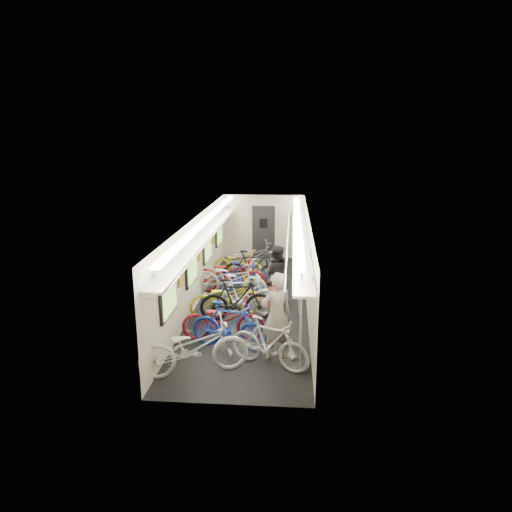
% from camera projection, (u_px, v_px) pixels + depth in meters
% --- Properties ---
extents(train_car_shell, '(10.00, 10.00, 10.00)m').
position_uv_depth(train_car_shell, '(242.00, 239.00, 12.95)').
color(train_car_shell, black).
rests_on(train_car_shell, ground).
extents(bicycle_0, '(2.24, 1.42, 1.11)m').
position_uv_depth(bicycle_0, '(194.00, 347.00, 8.70)').
color(bicycle_0, silver).
rests_on(bicycle_0, ground).
extents(bicycle_1, '(1.85, 0.95, 1.07)m').
position_uv_depth(bicycle_1, '(229.00, 326.00, 9.76)').
color(bicycle_1, '#1C39AD').
rests_on(bicycle_1, ground).
extents(bicycle_2, '(1.91, 0.78, 0.98)m').
position_uv_depth(bicycle_2, '(223.00, 320.00, 10.21)').
color(bicycle_2, maroon).
rests_on(bicycle_2, ground).
extents(bicycle_3, '(1.89, 0.75, 1.10)m').
position_uv_depth(bicycle_3, '(237.00, 300.00, 11.28)').
color(bicycle_3, black).
rests_on(bicycle_3, ground).
extents(bicycle_4, '(2.00, 1.24, 0.99)m').
position_uv_depth(bicycle_4, '(226.00, 298.00, 11.59)').
color(bicycle_4, '#BEC112').
rests_on(bicycle_4, ground).
extents(bicycle_5, '(1.93, 0.83, 1.12)m').
position_uv_depth(bicycle_5, '(242.00, 296.00, 11.55)').
color(bicycle_5, silver).
rests_on(bicycle_5, ground).
extents(bicycle_6, '(2.32, 1.33, 1.15)m').
position_uv_depth(bicycle_6, '(231.00, 279.00, 12.87)').
color(bicycle_6, '#ADAEB2').
rests_on(bicycle_6, ground).
extents(bicycle_7, '(1.63, 0.92, 0.94)m').
position_uv_depth(bicycle_7, '(242.00, 276.00, 13.51)').
color(bicycle_7, '#1D2AAF').
rests_on(bicycle_7, ground).
extents(bicycle_8, '(2.21, 0.84, 1.15)m').
position_uv_depth(bicycle_8, '(230.00, 275.00, 13.28)').
color(bicycle_8, maroon).
rests_on(bicycle_8, ground).
extents(bicycle_9, '(1.87, 0.54, 1.12)m').
position_uv_depth(bicycle_9, '(253.00, 268.00, 14.02)').
color(bicycle_9, black).
rests_on(bicycle_9, ground).
extents(bicycle_10, '(1.85, 1.16, 0.92)m').
position_uv_depth(bicycle_10, '(238.00, 264.00, 14.87)').
color(bicycle_10, gold).
rests_on(bicycle_10, ground).
extents(bicycle_11, '(1.76, 1.16, 1.03)m').
position_uv_depth(bicycle_11, '(269.00, 343.00, 8.97)').
color(bicycle_11, '#BDBEC0').
rests_on(bicycle_11, ground).
extents(bicycle_12, '(1.99, 1.35, 0.99)m').
position_uv_depth(bicycle_12, '(254.00, 256.00, 15.70)').
color(bicycle_12, slate).
rests_on(bicycle_12, ground).
extents(passenger_near, '(0.80, 0.71, 1.85)m').
position_uv_depth(passenger_near, '(276.00, 316.00, 9.26)').
color(passenger_near, gray).
rests_on(passenger_near, ground).
extents(passenger_mid, '(0.94, 0.83, 1.64)m').
position_uv_depth(passenger_mid, '(277.00, 274.00, 12.45)').
color(passenger_mid, black).
rests_on(passenger_mid, ground).
extents(backpack, '(0.29, 0.21, 0.38)m').
position_uv_depth(backpack, '(276.00, 297.00, 9.31)').
color(backpack, '#A62710').
rests_on(backpack, passenger_near).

